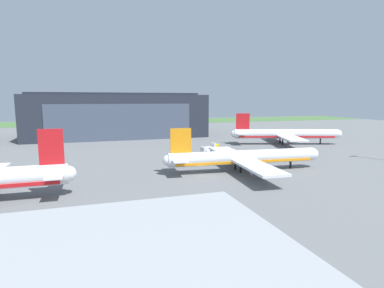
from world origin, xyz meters
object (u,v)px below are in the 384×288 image
(airliner_far_right, at_px, (285,134))
(stair_truck, at_px, (214,146))
(airliner_near_left, at_px, (243,158))
(baggage_tug, at_px, (206,149))
(maintenance_hangar, at_px, (117,115))

(airliner_far_right, xyz_separation_m, stair_truck, (-31.84, -1.47, -3.09))
(airliner_near_left, distance_m, airliner_far_right, 53.62)
(airliner_far_right, bearing_deg, stair_truck, -177.36)
(baggage_tug, bearing_deg, airliner_far_right, 12.54)
(airliner_near_left, height_order, airliner_far_right, airliner_far_right)
(maintenance_hangar, distance_m, airliner_near_left, 94.25)
(airliner_near_left, distance_m, baggage_tug, 29.08)
(airliner_near_left, xyz_separation_m, airliner_far_right, (38.45, 37.37, 0.70))
(airliner_far_right, relative_size, stair_truck, 10.45)
(airliner_near_left, bearing_deg, airliner_far_right, 44.19)
(airliner_far_right, relative_size, baggage_tug, 9.38)
(airliner_far_right, height_order, stair_truck, airliner_far_right)
(maintenance_hangar, distance_m, stair_truck, 63.67)
(airliner_near_left, bearing_deg, baggage_tug, 88.62)
(airliner_near_left, relative_size, stair_truck, 10.22)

